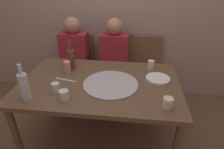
{
  "coord_description": "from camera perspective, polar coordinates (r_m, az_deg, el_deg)",
  "views": [
    {
      "loc": [
        0.3,
        -1.51,
        1.66
      ],
      "look_at": [
        0.11,
        0.06,
        0.8
      ],
      "focal_mm": 30.48,
      "sensor_mm": 36.0,
      "label": 1
    }
  ],
  "objects": [
    {
      "name": "chair_right",
      "position": [
        2.65,
        9.85,
        2.41
      ],
      "size": [
        0.44,
        0.44,
        0.9
      ],
      "rotation": [
        0.0,
        0.0,
        3.14
      ],
      "color": "brown",
      "rests_on": "ground_plane"
    },
    {
      "name": "short_glass",
      "position": [
        2.01,
        11.55,
        2.72
      ],
      "size": [
        0.07,
        0.07,
        0.1
      ],
      "primitive_type": "cylinder",
      "color": "beige",
      "rests_on": "dining_table"
    },
    {
      "name": "back_wall",
      "position": [
        2.65,
        0.33,
        20.73
      ],
      "size": [
        6.0,
        0.1,
        2.6
      ],
      "primitive_type": "cube",
      "color": "gray",
      "rests_on": "ground_plane"
    },
    {
      "name": "tumbler_far",
      "position": [
        1.57,
        -14.13,
        -6.02
      ],
      "size": [
        0.07,
        0.07,
        0.08
      ],
      "primitive_type": "cylinder",
      "color": "silver",
      "rests_on": "dining_table"
    },
    {
      "name": "wine_bottle",
      "position": [
        1.64,
        -24.83,
        -3.22
      ],
      "size": [
        0.08,
        0.08,
        0.31
      ],
      "color": "#B2BCC1",
      "rests_on": "dining_table"
    },
    {
      "name": "tumbler_near",
      "position": [
        1.49,
        16.36,
        -8.22
      ],
      "size": [
        0.08,
        0.08,
        0.09
      ],
      "primitive_type": "cylinder",
      "color": "beige",
      "rests_on": "dining_table"
    },
    {
      "name": "chair_left",
      "position": [
        2.76,
        -10.38,
        3.45
      ],
      "size": [
        0.44,
        0.44,
        0.9
      ],
      "rotation": [
        0.0,
        0.0,
        3.14
      ],
      "color": "brown",
      "rests_on": "ground_plane"
    },
    {
      "name": "guest_in_sweater",
      "position": [
        2.57,
        -11.56,
        4.6
      ],
      "size": [
        0.36,
        0.56,
        1.17
      ],
      "rotation": [
        0.0,
        0.0,
        3.14
      ],
      "color": "maroon",
      "rests_on": "ground_plane"
    },
    {
      "name": "plate_stack",
      "position": [
        1.86,
        13.58,
        -1.2
      ],
      "size": [
        0.23,
        0.23,
        0.02
      ],
      "primitive_type": "cylinder",
      "color": "white",
      "rests_on": "dining_table"
    },
    {
      "name": "dining_table",
      "position": [
        1.83,
        -3.7,
        -4.23
      ],
      "size": [
        1.48,
        0.94,
        0.75
      ],
      "color": "brown",
      "rests_on": "ground_plane"
    },
    {
      "name": "ground_plane",
      "position": [
        2.26,
        -3.15,
        -18.71
      ],
      "size": [
        8.0,
        8.0,
        0.0
      ],
      "primitive_type": "plane",
      "color": "brown"
    },
    {
      "name": "pizza_tray",
      "position": [
        1.73,
        -0.4,
        -2.85
      ],
      "size": [
        0.5,
        0.5,
        0.01
      ],
      "primitive_type": "cylinder",
      "color": "#ADADB2",
      "rests_on": "dining_table"
    },
    {
      "name": "table_knife",
      "position": [
        1.86,
        -13.79,
        -1.6
      ],
      "size": [
        0.22,
        0.07,
        0.01
      ],
      "primitive_type": "cube",
      "rotation": [
        0.0,
        0.0,
        6.07
      ],
      "color": "#B7B7BC",
      "rests_on": "dining_table"
    },
    {
      "name": "chair_middle",
      "position": [
        2.65,
        0.77,
        2.92
      ],
      "size": [
        0.44,
        0.44,
        0.9
      ],
      "rotation": [
        0.0,
        0.0,
        3.14
      ],
      "color": "brown",
      "rests_on": "ground_plane"
    },
    {
      "name": "soda_can",
      "position": [
        1.97,
        -13.21,
        2.22
      ],
      "size": [
        0.07,
        0.07,
        0.12
      ],
      "primitive_type": "cylinder",
      "color": "pink",
      "rests_on": "dining_table"
    },
    {
      "name": "wine_glass",
      "position": [
        1.68,
        -16.56,
        -3.78
      ],
      "size": [
        0.07,
        0.07,
        0.08
      ],
      "primitive_type": "cylinder",
      "color": "silver",
      "rests_on": "dining_table"
    },
    {
      "name": "beer_bottle",
      "position": [
        2.02,
        -12.13,
        4.6
      ],
      "size": [
        0.07,
        0.07,
        0.29
      ],
      "color": "brown",
      "rests_on": "dining_table"
    },
    {
      "name": "guest_in_beanie",
      "position": [
        2.46,
        0.41,
        4.09
      ],
      "size": [
        0.36,
        0.56,
        1.17
      ],
      "rotation": [
        0.0,
        0.0,
        3.14
      ],
      "color": "maroon",
      "rests_on": "ground_plane"
    }
  ]
}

